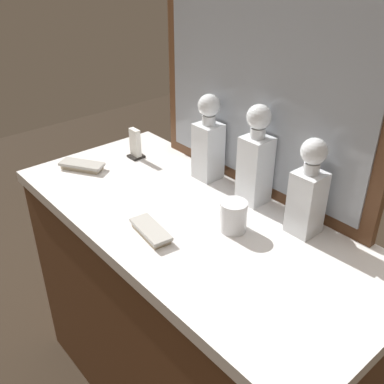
{
  "coord_description": "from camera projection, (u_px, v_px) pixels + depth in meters",
  "views": [
    {
      "loc": [
        0.82,
        -0.7,
        1.53
      ],
      "look_at": [
        0.0,
        0.0,
        0.91
      ],
      "focal_mm": 41.51,
      "sensor_mm": 36.0,
      "label": 1
    }
  ],
  "objects": [
    {
      "name": "dresser",
      "position": [
        192.0,
        318.0,
        1.5
      ],
      "size": [
        1.22,
        0.56,
        0.83
      ],
      "color": "brown",
      "rests_on": "ground_plane"
    },
    {
      "name": "dresser_mirror",
      "position": [
        263.0,
        69.0,
        1.25
      ],
      "size": [
        0.84,
        0.03,
        0.76
      ],
      "color": "brown",
      "rests_on": "dresser"
    },
    {
      "name": "crystal_decanter_left",
      "position": [
        255.0,
        164.0,
        1.3
      ],
      "size": [
        0.08,
        0.08,
        0.31
      ],
      "color": "white",
      "rests_on": "dresser"
    },
    {
      "name": "crystal_decanter_right",
      "position": [
        307.0,
        197.0,
        1.17
      ],
      "size": [
        0.08,
        0.08,
        0.28
      ],
      "color": "white",
      "rests_on": "dresser"
    },
    {
      "name": "crystal_decanter_far_left",
      "position": [
        208.0,
        145.0,
        1.44
      ],
      "size": [
        0.08,
        0.08,
        0.29
      ],
      "color": "white",
      "rests_on": "dresser"
    },
    {
      "name": "crystal_tumbler_rear",
      "position": [
        233.0,
        217.0,
        1.21
      ],
      "size": [
        0.08,
        0.08,
        0.09
      ],
      "color": "white",
      "rests_on": "dresser"
    },
    {
      "name": "silver_brush_far_left",
      "position": [
        82.0,
        166.0,
        1.54
      ],
      "size": [
        0.16,
        0.13,
        0.02
      ],
      "color": "#B7A88C",
      "rests_on": "dresser"
    },
    {
      "name": "silver_brush_left",
      "position": [
        151.0,
        231.0,
        1.2
      ],
      "size": [
        0.15,
        0.07,
        0.02
      ],
      "color": "#B7A88C",
      "rests_on": "dresser"
    },
    {
      "name": "napkin_holder",
      "position": [
        135.0,
        146.0,
        1.61
      ],
      "size": [
        0.05,
        0.05,
        0.11
      ],
      "color": "black",
      "rests_on": "dresser"
    }
  ]
}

